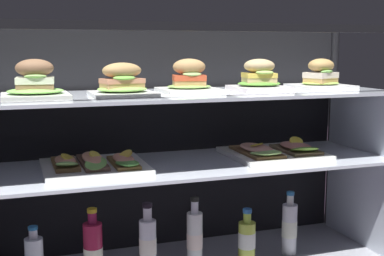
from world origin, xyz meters
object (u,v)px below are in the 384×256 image
at_px(juice_bottle_front_right_end, 93,252).
at_px(plated_roll_sandwich_far_left, 260,79).
at_px(plated_roll_sandwich_mid_left, 35,84).
at_px(plated_roll_sandwich_center, 122,84).
at_px(plated_roll_sandwich_near_left_corner, 190,80).
at_px(juice_bottle_back_right, 289,228).
at_px(open_sandwich_tray_far_left, 95,164).
at_px(open_sandwich_tray_near_right_corner, 275,151).
at_px(juice_bottle_front_second, 247,240).
at_px(juice_bottle_front_middle, 148,246).
at_px(juice_bottle_front_left_end, 195,238).
at_px(plated_roll_sandwich_left_of_center, 321,78).

bearing_deg(juice_bottle_front_right_end, plated_roll_sandwich_far_left, 0.87).
xyz_separation_m(plated_roll_sandwich_mid_left, plated_roll_sandwich_center, (0.27, -0.02, -0.00)).
bearing_deg(plated_roll_sandwich_near_left_corner, juice_bottle_front_right_end, -173.10).
height_order(juice_bottle_front_right_end, juice_bottle_back_right, juice_bottle_front_right_end).
bearing_deg(juice_bottle_back_right, open_sandwich_tray_far_left, 177.88).
xyz_separation_m(open_sandwich_tray_near_right_corner, juice_bottle_front_second, (-0.12, -0.03, -0.32)).
height_order(juice_bottle_front_middle, juice_bottle_front_left_end, juice_bottle_front_middle).
distance_m(open_sandwich_tray_near_right_corner, juice_bottle_back_right, 0.30).
relative_size(plated_roll_sandwich_center, plated_roll_sandwich_near_left_corner, 1.00).
bearing_deg(plated_roll_sandwich_mid_left, juice_bottle_front_second, -1.12).
xyz_separation_m(open_sandwich_tray_far_left, juice_bottle_back_right, (0.73, -0.03, -0.30)).
bearing_deg(open_sandwich_tray_far_left, plated_roll_sandwich_near_left_corner, 3.91).
relative_size(plated_roll_sandwich_mid_left, open_sandwich_tray_near_right_corner, 0.60).
distance_m(plated_roll_sandwich_center, juice_bottle_front_second, 0.74).
bearing_deg(plated_roll_sandwich_far_left, plated_roll_sandwich_left_of_center, 2.59).
xyz_separation_m(plated_roll_sandwich_mid_left, plated_roll_sandwich_near_left_corner, (0.52, 0.05, -0.00)).
distance_m(plated_roll_sandwich_center, juice_bottle_front_left_end, 0.62).
height_order(open_sandwich_tray_far_left, juice_bottle_front_left_end, open_sandwich_tray_far_left).
bearing_deg(juice_bottle_back_right, plated_roll_sandwich_left_of_center, 11.99).
xyz_separation_m(plated_roll_sandwich_mid_left, juice_bottle_back_right, (0.91, -0.00, -0.57)).
bearing_deg(plated_roll_sandwich_center, plated_roll_sandwich_mid_left, 176.56).
xyz_separation_m(plated_roll_sandwich_center, juice_bottle_front_middle, (0.08, -0.01, -0.56)).
distance_m(open_sandwich_tray_far_left, juice_bottle_front_left_end, 0.46).
distance_m(plated_roll_sandwich_near_left_corner, juice_bottle_front_second, 0.62).
height_order(plated_roll_sandwich_mid_left, juice_bottle_front_left_end, plated_roll_sandwich_mid_left).
relative_size(plated_roll_sandwich_near_left_corner, juice_bottle_front_right_end, 0.80).
distance_m(plated_roll_sandwich_near_left_corner, juice_bottle_front_middle, 0.59).
bearing_deg(plated_roll_sandwich_mid_left, plated_roll_sandwich_left_of_center, 1.41).
bearing_deg(juice_bottle_front_left_end, plated_roll_sandwich_mid_left, -179.21).
height_order(plated_roll_sandwich_left_of_center, open_sandwich_tray_far_left, plated_roll_sandwich_left_of_center).
xyz_separation_m(open_sandwich_tray_far_left, juice_bottle_front_right_end, (-0.02, -0.02, -0.30)).
height_order(juice_bottle_front_right_end, juice_bottle_front_left_end, juice_bottle_front_left_end).
relative_size(plated_roll_sandwich_mid_left, plated_roll_sandwich_left_of_center, 1.00).
bearing_deg(open_sandwich_tray_near_right_corner, plated_roll_sandwich_mid_left, -179.18).
height_order(juice_bottle_front_left_end, juice_bottle_back_right, juice_bottle_front_left_end).
bearing_deg(plated_roll_sandwich_near_left_corner, plated_roll_sandwich_left_of_center, -2.50).
bearing_deg(plated_roll_sandwich_center, plated_roll_sandwich_far_left, 3.37).
bearing_deg(plated_roll_sandwich_left_of_center, plated_roll_sandwich_far_left, -177.41).
bearing_deg(plated_roll_sandwich_near_left_corner, juice_bottle_front_middle, -158.09).
distance_m(plated_roll_sandwich_mid_left, juice_bottle_back_right, 1.07).
distance_m(juice_bottle_front_right_end, juice_bottle_front_second, 0.56).
bearing_deg(open_sandwich_tray_near_right_corner, plated_roll_sandwich_center, -177.18).
distance_m(plated_roll_sandwich_far_left, juice_bottle_front_left_end, 0.62).
bearing_deg(plated_roll_sandwich_far_left, juice_bottle_front_middle, -175.08).
xyz_separation_m(plated_roll_sandwich_far_left, juice_bottle_front_left_end, (-0.25, -0.01, -0.57)).
bearing_deg(plated_roll_sandwich_center, juice_bottle_front_left_end, 5.22).
distance_m(plated_roll_sandwich_left_of_center, juice_bottle_front_second, 0.67).
relative_size(plated_roll_sandwich_center, open_sandwich_tray_near_right_corner, 0.59).
relative_size(plated_roll_sandwich_center, plated_roll_sandwich_left_of_center, 0.99).
bearing_deg(open_sandwich_tray_near_right_corner, open_sandwich_tray_far_left, 178.94).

